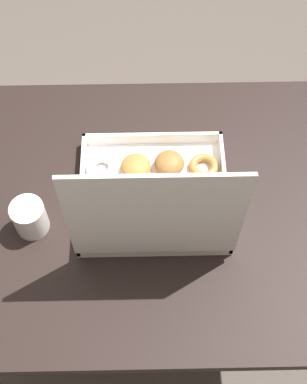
# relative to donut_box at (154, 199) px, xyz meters

# --- Properties ---
(ground_plane) EXTENTS (8.00, 8.00, 0.00)m
(ground_plane) POSITION_rel_donut_box_xyz_m (-0.03, -0.02, -0.82)
(ground_plane) COLOR #564C44
(dining_table) EXTENTS (1.04, 0.75, 0.75)m
(dining_table) POSITION_rel_donut_box_xyz_m (-0.03, -0.02, -0.18)
(dining_table) COLOR black
(dining_table) RESTS_ON ground_plane
(donut_box) EXTENTS (0.34, 0.32, 0.34)m
(donut_box) POSITION_rel_donut_box_xyz_m (0.00, 0.00, 0.00)
(donut_box) COLOR white
(donut_box) RESTS_ON dining_table
(coffee_mug) EXTENTS (0.08, 0.08, 0.08)m
(coffee_mug) POSITION_rel_donut_box_xyz_m (0.28, 0.03, -0.02)
(coffee_mug) COLOR white
(coffee_mug) RESTS_ON dining_table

